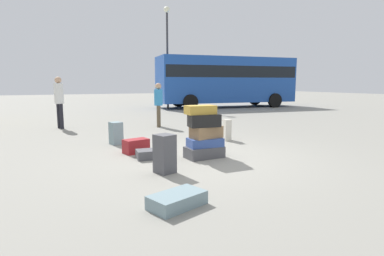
{
  "coord_description": "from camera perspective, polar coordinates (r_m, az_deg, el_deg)",
  "views": [
    {
      "loc": [
        -2.91,
        -5.64,
        1.56
      ],
      "look_at": [
        0.02,
        0.65,
        0.55
      ],
      "focal_mm": 29.09,
      "sensor_mm": 36.0,
      "label": 1
    }
  ],
  "objects": [
    {
      "name": "person_tourist_with_camera",
      "position": [
        11.11,
        -6.17,
        4.96
      ],
      "size": [
        0.3,
        0.32,
        1.55
      ],
      "rotation": [
        0.0,
        0.0,
        -1.99
      ],
      "color": "brown",
      "rests_on": "ground"
    },
    {
      "name": "parked_bus",
      "position": [
        20.32,
        6.3,
        8.99
      ],
      "size": [
        8.99,
        3.46,
        3.15
      ],
      "rotation": [
        0.0,
        0.0,
        -0.11
      ],
      "color": "#1E4CA5",
      "rests_on": "ground"
    },
    {
      "name": "suitcase_cream_upright_blue",
      "position": [
        8.55,
        6.39,
        -0.33
      ],
      "size": [
        0.23,
        0.34,
        0.57
      ],
      "primitive_type": "cube",
      "rotation": [
        0.0,
        0.0,
        -0.22
      ],
      "color": "beige",
      "rests_on": "ground"
    },
    {
      "name": "person_bearded_onlooker",
      "position": [
        11.56,
        -23.19,
        5.11
      ],
      "size": [
        0.3,
        0.33,
        1.77
      ],
      "rotation": [
        0.0,
        0.0,
        -1.2
      ],
      "color": "black",
      "rests_on": "ground"
    },
    {
      "name": "suitcase_maroon_left_side",
      "position": [
        7.08,
        -10.22,
        -3.27
      ],
      "size": [
        0.6,
        0.44,
        0.31
      ],
      "primitive_type": "cube",
      "rotation": [
        0.0,
        0.0,
        0.26
      ],
      "color": "maroon",
      "rests_on": "ground"
    },
    {
      "name": "suitcase_charcoal_foreground_near",
      "position": [
        6.55,
        -7.43,
        -4.74
      ],
      "size": [
        0.65,
        0.44,
        0.18
      ],
      "primitive_type": "cube",
      "rotation": [
        0.0,
        0.0,
        -0.1
      ],
      "color": "#4C4C51",
      "rests_on": "ground"
    },
    {
      "name": "suitcase_slate_foreground_far",
      "position": [
        8.16,
        -13.76,
        -0.94
      ],
      "size": [
        0.33,
        0.36,
        0.57
      ],
      "primitive_type": "cube",
      "rotation": [
        0.0,
        0.0,
        0.25
      ],
      "color": "gray",
      "rests_on": "ground"
    },
    {
      "name": "ground_plane",
      "position": [
        6.54,
        2.29,
        -5.52
      ],
      "size": [
        80.0,
        80.0,
        0.0
      ],
      "primitive_type": "plane",
      "color": "gray"
    },
    {
      "name": "suitcase_slate_behind_tower",
      "position": [
        4.05,
        -2.73,
        -13.05
      ],
      "size": [
        0.81,
        0.62,
        0.17
      ],
      "primitive_type": "cube",
      "rotation": [
        0.0,
        0.0,
        0.33
      ],
      "color": "gray",
      "rests_on": "ground"
    },
    {
      "name": "suitcase_charcoal_white_trunk",
      "position": [
        5.44,
        -5.03,
        -4.72
      ],
      "size": [
        0.38,
        0.39,
        0.68
      ],
      "primitive_type": "cube",
      "rotation": [
        0.0,
        0.0,
        0.34
      ],
      "color": "#4C4C51",
      "rests_on": "ground"
    },
    {
      "name": "lamp_post",
      "position": [
        19.1,
        -4.56,
        15.31
      ],
      "size": [
        0.36,
        0.36,
        5.97
      ],
      "color": "#333338",
      "rests_on": "ground"
    },
    {
      "name": "suitcase_tower",
      "position": [
        6.49,
        2.26,
        -1.18
      ],
      "size": [
        0.81,
        0.51,
        1.1
      ],
      "color": "#4C4C51",
      "rests_on": "ground"
    }
  ]
}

